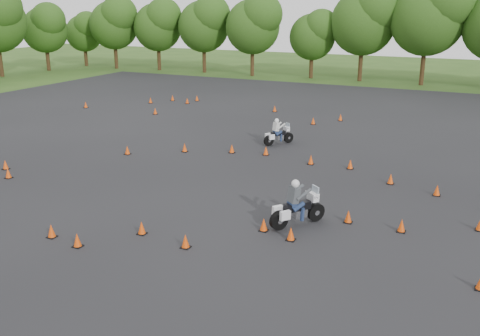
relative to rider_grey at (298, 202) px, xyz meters
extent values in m
plane|color=#2D5119|center=(-3.23, -2.01, -0.90)|extent=(140.00, 140.00, 0.00)
plane|color=black|center=(-3.23, 3.99, -0.90)|extent=(62.00, 62.00, 0.00)
cone|color=#DA4409|center=(-0.90, -1.00, -0.67)|extent=(0.26, 0.26, 0.45)
cone|color=#DA4409|center=(-6.46, 7.85, -0.67)|extent=(0.26, 0.26, 0.45)
cone|color=#DA4409|center=(-16.23, 19.70, -0.67)|extent=(0.26, 0.26, 0.45)
cone|color=#DA4409|center=(-4.62, 8.21, -0.67)|extent=(0.26, 0.26, 0.45)
cone|color=#DA4409|center=(-18.04, 20.37, -0.67)|extent=(0.26, 0.26, 0.45)
cone|color=#DA4409|center=(-3.30, 18.45, -0.67)|extent=(0.26, 0.26, 0.45)
cone|color=#DA4409|center=(-1.93, 7.59, -0.67)|extent=(0.26, 0.26, 0.45)
cone|color=#DA4409|center=(-13.90, -0.47, -0.67)|extent=(0.26, 0.26, 0.45)
cone|color=#DA4409|center=(-11.38, 5.20, -0.67)|extent=(0.26, 0.26, 0.45)
cone|color=#DA4409|center=(-22.41, 14.78, -0.67)|extent=(0.26, 0.26, 0.45)
cone|color=#DA4409|center=(-2.70, -3.36, -0.67)|extent=(0.26, 0.26, 0.45)
cone|color=#DA4409|center=(4.28, 5.44, -0.67)|extent=(0.26, 0.26, 0.45)
cone|color=#DA4409|center=(-7.31, -4.61, -0.67)|extent=(0.26, 0.26, 0.45)
cone|color=#DA4409|center=(-4.65, -3.07, -0.67)|extent=(0.26, 0.26, 0.45)
cone|color=#DA4409|center=(3.54, 0.98, -0.67)|extent=(0.26, 0.26, 0.45)
cone|color=#DA4409|center=(6.05, 2.29, -0.67)|extent=(0.26, 0.26, 0.45)
cone|color=#DA4409|center=(-16.13, 14.96, -0.67)|extent=(0.26, 0.26, 0.45)
cone|color=#DA4409|center=(-8.59, 19.53, -0.67)|extent=(0.26, 0.26, 0.45)
cone|color=#DA4409|center=(-5.99, -4.82, -0.67)|extent=(0.26, 0.26, 0.45)
cone|color=#DA4409|center=(-8.88, 6.95, -0.67)|extent=(0.26, 0.26, 0.45)
cone|color=#DA4409|center=(0.24, -1.34, -0.67)|extent=(0.26, 0.26, 0.45)
cone|color=#DA4409|center=(-16.12, 21.10, -0.67)|extent=(0.26, 0.26, 0.45)
cone|color=#DA4409|center=(0.05, 7.66, -0.67)|extent=(0.26, 0.26, 0.45)
cone|color=#DA4409|center=(-15.12, 0.48, -0.67)|extent=(0.26, 0.26, 0.45)
cone|color=#DA4409|center=(-4.66, 16.57, -0.67)|extent=(0.26, 0.26, 0.45)
cone|color=#DA4409|center=(2.24, 6.17, -0.67)|extent=(0.26, 0.26, 0.45)
cone|color=#DA4409|center=(1.63, 1.01, -0.67)|extent=(0.26, 0.26, 0.45)
cone|color=#DA4409|center=(-19.03, 18.63, -0.67)|extent=(0.26, 0.26, 0.45)
camera|label=1|loc=(5.75, -17.17, 6.82)|focal=40.00mm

